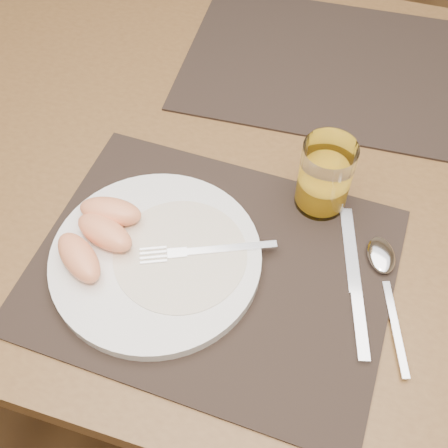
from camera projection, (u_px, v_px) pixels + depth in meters
ground at (251, 349)px, 1.45m from camera, size 5.00×5.00×0.00m
table at (267, 187)px, 0.91m from camera, size 1.40×0.90×0.75m
placemat_near at (212, 268)px, 0.72m from camera, size 0.46×0.37×0.00m
placemat_far at (320, 63)px, 0.95m from camera, size 0.47×0.37×0.00m
plate at (156, 258)px, 0.72m from camera, size 0.27×0.27×0.02m
plate_dressing at (180, 254)px, 0.71m from camera, size 0.17×0.17×0.00m
fork at (196, 251)px, 0.71m from camera, size 0.17×0.09×0.00m
knife at (356, 292)px, 0.69m from camera, size 0.07×0.22×0.01m
spoon at (383, 265)px, 0.71m from camera, size 0.08×0.19×0.01m
juice_glass at (324, 179)px, 0.74m from camera, size 0.07×0.07×0.11m
grapefruit_wedges at (98, 233)px, 0.71m from camera, size 0.11×0.14×0.03m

